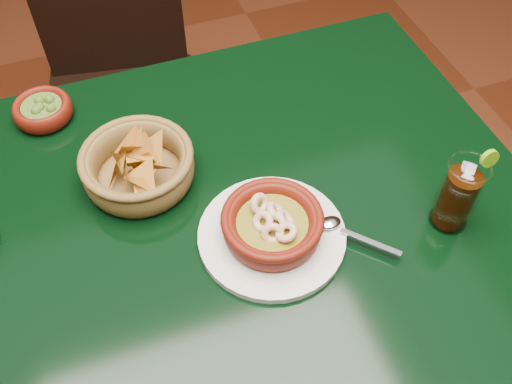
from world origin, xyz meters
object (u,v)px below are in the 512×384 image
object	(u,v)px
dining_chair	(121,84)
chip_basket	(138,166)
dining_table	(174,264)
shrimp_plate	(272,227)
cola_drink	(458,195)

from	to	relation	value
dining_chair	chip_basket	bearing A→B (deg)	-93.34
dining_table	chip_basket	size ratio (longest dim) A/B	5.56
shrimp_plate	cola_drink	distance (m)	0.28
chip_basket	shrimp_plate	bearing A→B (deg)	-48.55
dining_table	shrimp_plate	size ratio (longest dim) A/B	4.28
dining_chair	cola_drink	bearing A→B (deg)	-64.46
dining_chair	chip_basket	world-z (taller)	chip_basket
chip_basket	cola_drink	xyz separation A→B (m)	(0.43, -0.25, 0.03)
dining_table	dining_chair	bearing A→B (deg)	88.32
dining_table	shrimp_plate	xyz separation A→B (m)	(0.15, -0.07, 0.13)
dining_chair	chip_basket	xyz separation A→B (m)	(-0.03, -0.59, 0.31)
dining_table	dining_chair	size ratio (longest dim) A/B	1.40
chip_basket	dining_chair	bearing A→B (deg)	86.66
dining_chair	shrimp_plate	world-z (taller)	dining_chair
shrimp_plate	chip_basket	bearing A→B (deg)	131.45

